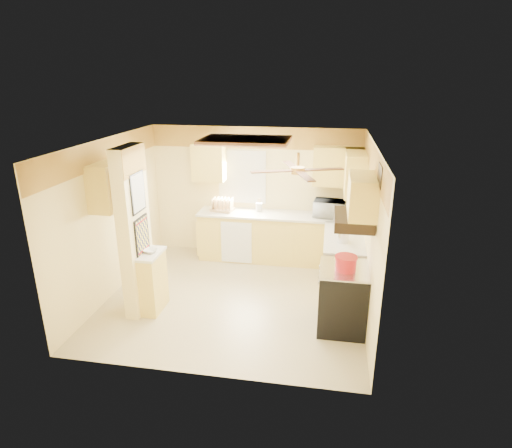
% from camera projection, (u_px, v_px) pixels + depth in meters
% --- Properties ---
extents(floor, '(4.00, 4.00, 0.00)m').
position_uv_depth(floor, '(235.00, 298.00, 6.91)').
color(floor, tan).
rests_on(floor, ground).
extents(ceiling, '(4.00, 4.00, 0.00)m').
position_uv_depth(ceiling, '(232.00, 142.00, 6.08)').
color(ceiling, white).
rests_on(ceiling, wall_back).
extents(wall_back, '(4.00, 0.00, 4.00)m').
position_uv_depth(wall_back, '(255.00, 192.00, 8.26)').
color(wall_back, '#FFE79B').
rests_on(wall_back, floor).
extents(wall_front, '(4.00, 0.00, 4.00)m').
position_uv_depth(wall_front, '(196.00, 281.00, 4.73)').
color(wall_front, '#FFE79B').
rests_on(wall_front, floor).
extents(wall_left, '(0.00, 3.80, 3.80)m').
position_uv_depth(wall_left, '(111.00, 218.00, 6.82)').
color(wall_left, '#FFE79B').
rests_on(wall_left, floor).
extents(wall_right, '(0.00, 3.80, 3.80)m').
position_uv_depth(wall_right, '(368.00, 233.00, 6.17)').
color(wall_right, '#FFE79B').
rests_on(wall_right, floor).
extents(wallpaper_border, '(4.00, 0.02, 0.40)m').
position_uv_depth(wallpaper_border, '(255.00, 138.00, 7.89)').
color(wallpaper_border, '#F7BF49').
rests_on(wallpaper_border, wall_back).
extents(partition_column, '(0.20, 0.70, 2.50)m').
position_uv_depth(partition_column, '(134.00, 232.00, 6.20)').
color(partition_column, '#FFE79B').
rests_on(partition_column, floor).
extents(partition_ledge, '(0.25, 0.55, 0.90)m').
position_uv_depth(partition_ledge, '(153.00, 283.00, 6.43)').
color(partition_ledge, '#FFE164').
rests_on(partition_ledge, floor).
extents(ledge_top, '(0.28, 0.58, 0.04)m').
position_uv_depth(ledge_top, '(151.00, 254.00, 6.28)').
color(ledge_top, silver).
rests_on(ledge_top, partition_ledge).
extents(lower_cabinets_back, '(3.00, 0.60, 0.90)m').
position_uv_depth(lower_cabinets_back, '(278.00, 238.00, 8.17)').
color(lower_cabinets_back, '#FFE164').
rests_on(lower_cabinets_back, floor).
extents(lower_cabinets_right, '(0.60, 1.40, 0.90)m').
position_uv_depth(lower_cabinets_right, '(343.00, 264.00, 7.05)').
color(lower_cabinets_right, '#FFE164').
rests_on(lower_cabinets_right, floor).
extents(countertop_back, '(3.04, 0.64, 0.04)m').
position_uv_depth(countertop_back, '(278.00, 215.00, 8.00)').
color(countertop_back, silver).
rests_on(countertop_back, lower_cabinets_back).
extents(countertop_right, '(0.64, 1.44, 0.04)m').
position_uv_depth(countertop_right, '(344.00, 238.00, 6.89)').
color(countertop_right, silver).
rests_on(countertop_right, lower_cabinets_right).
extents(dishwasher_panel, '(0.58, 0.02, 0.80)m').
position_uv_depth(dishwasher_panel, '(236.00, 243.00, 8.01)').
color(dishwasher_panel, white).
rests_on(dishwasher_panel, lower_cabinets_back).
extents(window, '(0.92, 0.02, 1.02)m').
position_uv_depth(window, '(242.00, 177.00, 8.19)').
color(window, white).
rests_on(window, wall_back).
extents(upper_cab_back_left, '(0.60, 0.35, 0.70)m').
position_uv_depth(upper_cab_back_left, '(209.00, 162.00, 8.04)').
color(upper_cab_back_left, '#FFE164').
rests_on(upper_cab_back_left, wall_back).
extents(upper_cab_back_right, '(0.90, 0.35, 0.70)m').
position_uv_depth(upper_cab_back_right, '(339.00, 167.00, 7.65)').
color(upper_cab_back_right, '#FFE164').
rests_on(upper_cab_back_right, wall_back).
extents(upper_cab_right, '(0.35, 1.00, 0.70)m').
position_uv_depth(upper_cab_right, '(355.00, 173.00, 7.16)').
color(upper_cab_right, '#FFE164').
rests_on(upper_cab_right, wall_right).
extents(upper_cab_left_wall, '(0.35, 0.75, 0.70)m').
position_uv_depth(upper_cab_left_wall, '(109.00, 185.00, 6.36)').
color(upper_cab_left_wall, '#FFE164').
rests_on(upper_cab_left_wall, wall_left).
extents(upper_cab_over_stove, '(0.35, 0.76, 0.52)m').
position_uv_depth(upper_cab_over_stove, '(362.00, 196.00, 5.46)').
color(upper_cab_over_stove, '#FFE164').
rests_on(upper_cab_over_stove, wall_right).
extents(stove, '(0.68, 0.77, 0.92)m').
position_uv_depth(stove, '(342.00, 298.00, 5.98)').
color(stove, black).
rests_on(stove, floor).
extents(range_hood, '(0.50, 0.76, 0.14)m').
position_uv_depth(range_hood, '(354.00, 220.00, 5.58)').
color(range_hood, black).
rests_on(range_hood, upper_cab_over_stove).
extents(poster_menu, '(0.02, 0.42, 0.57)m').
position_uv_depth(poster_menu, '(138.00, 192.00, 5.98)').
color(poster_menu, black).
rests_on(poster_menu, partition_column).
extents(poster_nashville, '(0.02, 0.42, 0.57)m').
position_uv_depth(poster_nashville, '(142.00, 236.00, 6.20)').
color(poster_nashville, black).
rests_on(poster_nashville, partition_column).
extents(ceiling_light_panel, '(1.35, 0.95, 0.06)m').
position_uv_depth(ceiling_light_panel, '(246.00, 140.00, 6.54)').
color(ceiling_light_panel, brown).
rests_on(ceiling_light_panel, ceiling).
extents(ceiling_fan, '(1.15, 1.15, 0.26)m').
position_uv_depth(ceiling_fan, '(298.00, 170.00, 5.34)').
color(ceiling_fan, gold).
rests_on(ceiling_fan, ceiling).
extents(vent_grate, '(0.02, 0.40, 0.25)m').
position_uv_depth(vent_grate, '(380.00, 175.00, 4.99)').
color(vent_grate, black).
rests_on(vent_grate, wall_right).
extents(microwave, '(0.60, 0.44, 0.31)m').
position_uv_depth(microwave, '(330.00, 209.00, 7.79)').
color(microwave, white).
rests_on(microwave, countertop_back).
extents(bowl, '(0.23, 0.23, 0.05)m').
position_uv_depth(bowl, '(150.00, 251.00, 6.27)').
color(bowl, white).
rests_on(bowl, ledge_top).
extents(dutch_oven, '(0.30, 0.30, 0.20)m').
position_uv_depth(dutch_oven, '(346.00, 263.00, 5.74)').
color(dutch_oven, '#B21821').
rests_on(dutch_oven, stove).
extents(kettle, '(0.17, 0.17, 0.26)m').
position_uv_depth(kettle, '(343.00, 235.00, 6.62)').
color(kettle, silver).
rests_on(kettle, countertop_right).
extents(dish_rack, '(0.44, 0.35, 0.24)m').
position_uv_depth(dish_rack, '(222.00, 206.00, 8.17)').
color(dish_rack, '#DDBA7F').
rests_on(dish_rack, countertop_back).
extents(utensil_crock, '(0.12, 0.12, 0.25)m').
position_uv_depth(utensil_crock, '(259.00, 207.00, 8.14)').
color(utensil_crock, white).
rests_on(utensil_crock, countertop_back).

